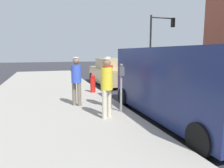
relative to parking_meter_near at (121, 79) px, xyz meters
The scene contains 10 objects.
ground_plane 1.79m from the parking_meter_near, behind, with size 80.00×80.00×0.00m, color #2D2D33.
sidewalk_slab 2.42m from the parking_meter_near, ahead, with size 5.00×32.00×0.15m, color #9E998E.
parking_meter_near is the anchor object (origin of this frame).
pedestrian_in_blue 1.71m from the parking_meter_near, 45.15° to the right, with size 0.34×0.34×1.70m.
pedestrian_in_red 0.71m from the parking_meter_near, 70.88° to the right, with size 0.34×0.35×1.72m.
pedestrian_in_yellow 0.76m from the parking_meter_near, 37.18° to the left, with size 0.34×0.34×1.71m.
parked_van 1.73m from the parking_meter_near, 149.93° to the left, with size 2.13×5.21×2.15m.
parked_sedan_behind 6.62m from the parking_meter_near, 105.32° to the right, with size 1.99×4.42×1.65m.
traffic_light_corner 13.32m from the parking_meter_near, 125.53° to the right, with size 2.48×0.42×5.20m.
fire_hydrant 3.53m from the parking_meter_near, 88.35° to the right, with size 0.24×0.24×0.86m.
Camera 1 is at (3.65, 6.03, 2.01)m, focal length 33.70 mm.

